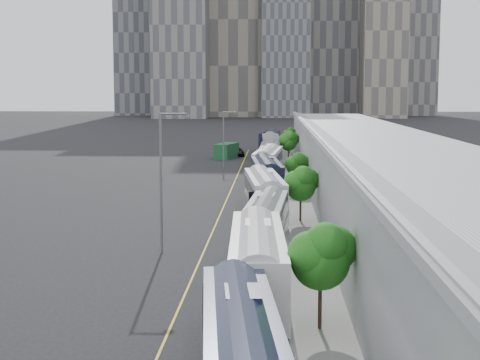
# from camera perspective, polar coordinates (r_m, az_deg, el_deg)

# --- Properties ---
(sidewalk) EXTENTS (10.00, 170.00, 0.12)m
(sidewalk) POSITION_cam_1_polar(r_m,az_deg,el_deg) (59.28, 8.16, -3.77)
(sidewalk) COLOR gray
(sidewalk) RESTS_ON ground
(lane_line) EXTENTS (0.12, 160.00, 0.02)m
(lane_line) POSITION_cam_1_polar(r_m,az_deg,el_deg) (59.21, -2.03, -3.77)
(lane_line) COLOR gold
(lane_line) RESTS_ON ground
(depot) EXTENTS (12.45, 160.40, 7.20)m
(depot) POSITION_cam_1_polar(r_m,az_deg,el_deg) (59.27, 12.06, -0.48)
(depot) COLOR gray
(depot) RESTS_ON ground
(bus_2) EXTENTS (3.22, 13.75, 4.00)m
(bus_2) POSITION_cam_1_polar(r_m,az_deg,el_deg) (38.54, 1.35, -7.04)
(bus_2) COLOR silver
(bus_2) RESTS_ON ground
(bus_3) EXTENTS (3.32, 12.46, 3.60)m
(bus_3) POSITION_cam_1_polar(r_m,az_deg,el_deg) (51.86, 2.05, -3.60)
(bus_3) COLOR slate
(bus_3) RESTS_ON ground
(bus_4) EXTENTS (4.04, 13.63, 3.93)m
(bus_4) POSITION_cam_1_polar(r_m,az_deg,el_deg) (64.46, 1.90, -1.41)
(bus_4) COLOR silver
(bus_4) RESTS_ON ground
(bus_5) EXTENTS (3.76, 13.56, 3.91)m
(bus_5) POSITION_cam_1_polar(r_m,az_deg,el_deg) (78.15, 2.06, 0.05)
(bus_5) COLOR black
(bus_5) RESTS_ON ground
(bus_6) EXTENTS (3.83, 13.67, 3.94)m
(bus_6) POSITION_cam_1_polar(r_m,az_deg,el_deg) (92.63, 2.19, 1.13)
(bus_6) COLOR silver
(bus_6) RESTS_ON ground
(bus_7) EXTENTS (2.78, 12.45, 3.63)m
(bus_7) POSITION_cam_1_polar(r_m,az_deg,el_deg) (106.71, 2.29, 1.82)
(bus_7) COLOR gray
(bus_7) RESTS_ON ground
(bus_8) EXTENTS (3.13, 13.71, 3.99)m
(bus_8) POSITION_cam_1_polar(r_m,az_deg,el_deg) (121.50, 2.40, 2.51)
(bus_8) COLOR #9D9EA6
(bus_8) RESTS_ON ground
(bus_9) EXTENTS (3.98, 13.44, 3.87)m
(bus_9) POSITION_cam_1_polar(r_m,az_deg,el_deg) (135.45, 2.33, 2.94)
(bus_9) COLOR #161A31
(bus_9) RESTS_ON ground
(tree_1) EXTENTS (2.73, 2.73, 5.09)m
(tree_1) POSITION_cam_1_polar(r_m,az_deg,el_deg) (33.72, 6.27, -5.57)
(tree_1) COLOR black
(tree_1) RESTS_ON ground
(tree_2) EXTENTS (2.53, 2.53, 4.70)m
(tree_2) POSITION_cam_1_polar(r_m,az_deg,el_deg) (61.66, 4.73, -0.15)
(tree_2) COLOR black
(tree_2) RESTS_ON ground
(tree_3) EXTENTS (2.14, 2.14, 4.17)m
(tree_3) POSITION_cam_1_polar(r_m,az_deg,el_deg) (80.03, 4.40, 1.23)
(tree_3) COLOR black
(tree_3) RESTS_ON ground
(tree_4) EXTENTS (2.60, 2.60, 5.03)m
(tree_4) POSITION_cam_1_polar(r_m,az_deg,el_deg) (110.90, 3.78, 3.14)
(tree_4) COLOR black
(tree_4) RESTS_ON ground
(tree_5) EXTENTS (1.70, 1.70, 4.38)m
(tree_5) POSITION_cam_1_polar(r_m,az_deg,el_deg) (128.48, 3.86, 3.55)
(tree_5) COLOR black
(tree_5) RESTS_ON ground
(street_lamp_near) EXTENTS (2.04, 0.22, 9.55)m
(street_lamp_near) POSITION_cam_1_polar(r_m,az_deg,el_deg) (49.80, -5.96, 0.53)
(street_lamp_near) COLOR #59595E
(street_lamp_near) RESTS_ON ground
(street_lamp_far) EXTENTS (2.04, 0.22, 8.11)m
(street_lamp_far) POSITION_cam_1_polar(r_m,az_deg,el_deg) (104.88, -1.18, 3.49)
(street_lamp_far) COLOR #59595E
(street_lamp_far) RESTS_ON ground
(shipping_container) EXTENTS (3.90, 6.88, 2.49)m
(shipping_container) POSITION_cam_1_polar(r_m,az_deg,el_deg) (120.47, -1.05, 2.27)
(shipping_container) COLOR #144324
(shipping_container) RESTS_ON ground
(suv) EXTENTS (2.97, 5.40, 1.43)m
(suv) POSITION_cam_1_polar(r_m,az_deg,el_deg) (124.96, -0.26, 2.20)
(suv) COLOR black
(suv) RESTS_ON ground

